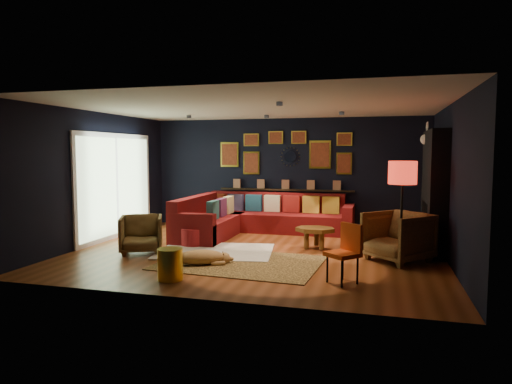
% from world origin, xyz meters
% --- Properties ---
extents(floor, '(6.50, 6.50, 0.00)m').
position_xyz_m(floor, '(0.00, 0.00, 0.00)').
color(floor, brown).
rests_on(floor, ground).
extents(room_walls, '(6.50, 6.50, 6.50)m').
position_xyz_m(room_walls, '(0.00, 0.00, 1.59)').
color(room_walls, black).
rests_on(room_walls, ground).
extents(sectional, '(3.41, 2.69, 0.86)m').
position_xyz_m(sectional, '(-0.61, 1.81, 0.32)').
color(sectional, maroon).
rests_on(sectional, ground).
extents(ledge, '(3.20, 0.12, 0.04)m').
position_xyz_m(ledge, '(0.00, 2.68, 0.92)').
color(ledge, black).
rests_on(ledge, room_walls).
extents(gallery_wall, '(3.15, 0.04, 1.02)m').
position_xyz_m(gallery_wall, '(-0.01, 2.72, 1.81)').
color(gallery_wall, gold).
rests_on(gallery_wall, room_walls).
extents(sunburst_mirror, '(0.47, 0.16, 0.47)m').
position_xyz_m(sunburst_mirror, '(0.10, 2.72, 1.70)').
color(sunburst_mirror, silver).
rests_on(sunburst_mirror, room_walls).
extents(fireplace, '(0.31, 1.60, 2.20)m').
position_xyz_m(fireplace, '(3.09, 0.90, 1.02)').
color(fireplace, black).
rests_on(fireplace, ground).
extents(deer_head, '(0.50, 0.28, 0.45)m').
position_xyz_m(deer_head, '(3.14, 1.40, 2.05)').
color(deer_head, white).
rests_on(deer_head, fireplace).
extents(sliding_door, '(0.06, 2.80, 2.20)m').
position_xyz_m(sliding_door, '(-3.22, 0.60, 1.10)').
color(sliding_door, white).
rests_on(sliding_door, ground).
extents(ceiling_spots, '(3.30, 2.50, 0.06)m').
position_xyz_m(ceiling_spots, '(-0.00, 0.80, 2.56)').
color(ceiling_spots, black).
rests_on(ceiling_spots, room_walls).
extents(shag_rug, '(2.23, 1.77, 0.03)m').
position_xyz_m(shag_rug, '(-0.70, -0.20, 0.01)').
color(shag_rug, silver).
rests_on(shag_rug, ground).
extents(leopard_rug, '(2.67, 1.99, 0.01)m').
position_xyz_m(leopard_rug, '(-0.02, -0.87, 0.01)').
color(leopard_rug, '#B28846').
rests_on(leopard_rug, ground).
extents(coffee_table, '(0.76, 0.58, 0.38)m').
position_xyz_m(coffee_table, '(1.00, 0.55, 0.33)').
color(coffee_table, '#583712').
rests_on(coffee_table, shag_rug).
extents(pouf, '(0.49, 0.49, 0.32)m').
position_xyz_m(pouf, '(-1.30, 0.20, 0.19)').
color(pouf, '#A31B21').
rests_on(pouf, shag_rug).
extents(armchair_left, '(0.95, 0.93, 0.75)m').
position_xyz_m(armchair_left, '(-1.97, -0.60, 0.37)').
color(armchair_left, '#A47438').
rests_on(armchair_left, ground).
extents(armchair_right, '(1.21, 1.20, 0.91)m').
position_xyz_m(armchair_right, '(2.45, -0.07, 0.45)').
color(armchair_right, '#A47438').
rests_on(armchair_right, ground).
extents(gold_stool, '(0.36, 0.36, 0.45)m').
position_xyz_m(gold_stool, '(-0.70, -2.06, 0.22)').
color(gold_stool, gold).
rests_on(gold_stool, ground).
extents(orange_chair, '(0.54, 0.54, 0.82)m').
position_xyz_m(orange_chair, '(1.71, -1.54, 0.48)').
color(orange_chair, black).
rests_on(orange_chair, ground).
extents(floor_lamp, '(0.46, 0.46, 1.66)m').
position_xyz_m(floor_lamp, '(2.50, -0.05, 1.40)').
color(floor_lamp, black).
rests_on(floor_lamp, ground).
extents(dog, '(1.15, 0.87, 0.33)m').
position_xyz_m(dog, '(-0.60, -1.17, 0.18)').
color(dog, '#B4834F').
rests_on(dog, leopard_rug).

